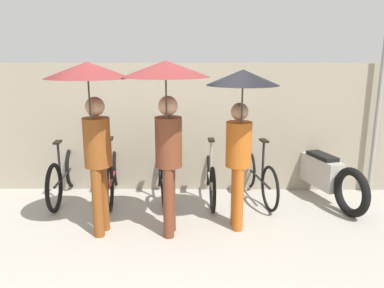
% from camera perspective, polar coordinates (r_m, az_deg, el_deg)
% --- Properties ---
extents(ground_plane, '(30.00, 30.00, 0.00)m').
position_cam_1_polar(ground_plane, '(4.33, -6.87, -16.98)').
color(ground_plane, '#9E998E').
extents(back_wall, '(11.98, 0.12, 2.06)m').
position_cam_1_polar(back_wall, '(6.09, -4.47, 2.44)').
color(back_wall, gray).
rests_on(back_wall, ground).
extents(parked_bicycle_0, '(0.44, 1.75, 0.97)m').
position_cam_1_polar(parked_bicycle_0, '(6.14, -18.93, -4.51)').
color(parked_bicycle_0, black).
rests_on(parked_bicycle_0, ground).
extents(parked_bicycle_1, '(0.44, 1.76, 1.08)m').
position_cam_1_polar(parked_bicycle_1, '(5.99, -11.92, -4.46)').
color(parked_bicycle_1, black).
rests_on(parked_bicycle_1, ground).
extents(parked_bicycle_2, '(0.49, 1.71, 1.07)m').
position_cam_1_polar(parked_bicycle_2, '(5.88, -4.69, -4.63)').
color(parked_bicycle_2, black).
rests_on(parked_bicycle_2, ground).
extents(parked_bicycle_3, '(0.44, 1.75, 1.06)m').
position_cam_1_polar(parked_bicycle_3, '(5.85, 2.72, -4.82)').
color(parked_bicycle_3, black).
rests_on(parked_bicycle_3, ground).
extents(parked_bicycle_4, '(0.46, 1.65, 1.03)m').
position_cam_1_polar(parked_bicycle_4, '(5.92, 10.05, -4.77)').
color(parked_bicycle_4, black).
rests_on(parked_bicycle_4, ground).
extents(pedestrian_leading, '(0.96, 0.96, 2.11)m').
position_cam_1_polar(pedestrian_leading, '(4.43, -15.05, 5.84)').
color(pedestrian_leading, brown).
rests_on(pedestrian_leading, ground).
extents(pedestrian_center, '(0.98, 0.98, 2.13)m').
position_cam_1_polar(pedestrian_center, '(4.26, -3.85, 6.28)').
color(pedestrian_center, brown).
rests_on(pedestrian_center, ground).
extents(pedestrian_trailing, '(0.85, 0.85, 2.02)m').
position_cam_1_polar(pedestrian_trailing, '(4.50, 7.46, 4.79)').
color(pedestrian_trailing, '#B25619').
rests_on(pedestrian_trailing, ground).
extents(motorcycle, '(0.84, 2.05, 0.91)m').
position_cam_1_polar(motorcycle, '(6.14, 19.03, -4.29)').
color(motorcycle, black).
rests_on(motorcycle, ground).
extents(awning_pole, '(0.07, 0.07, 2.59)m').
position_cam_1_polar(awning_pole, '(6.48, 26.43, 4.15)').
color(awning_pole, gray).
rests_on(awning_pole, ground).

